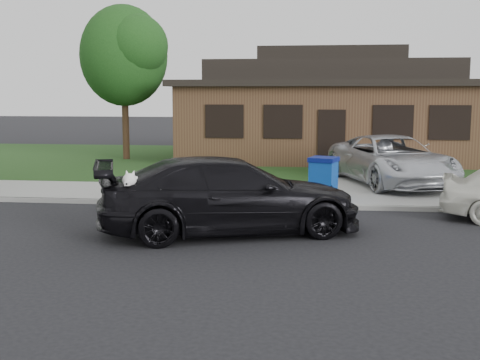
# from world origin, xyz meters

# --- Properties ---
(ground) EXTENTS (120.00, 120.00, 0.00)m
(ground) POSITION_xyz_m (0.00, 0.00, 0.00)
(ground) COLOR black
(ground) RESTS_ON ground
(sidewalk) EXTENTS (60.00, 3.00, 0.12)m
(sidewalk) POSITION_xyz_m (0.00, 5.00, 0.06)
(sidewalk) COLOR gray
(sidewalk) RESTS_ON ground
(curb) EXTENTS (60.00, 0.12, 0.12)m
(curb) POSITION_xyz_m (0.00, 3.50, 0.06)
(curb) COLOR gray
(curb) RESTS_ON ground
(lawn) EXTENTS (60.00, 13.00, 0.13)m
(lawn) POSITION_xyz_m (0.00, 13.00, 0.07)
(lawn) COLOR #193814
(lawn) RESTS_ON ground
(driveway) EXTENTS (4.50, 13.00, 0.14)m
(driveway) POSITION_xyz_m (6.00, 10.00, 0.07)
(driveway) COLOR gray
(driveway) RESTS_ON ground
(sedan) EXTENTS (5.86, 3.86, 1.58)m
(sedan) POSITION_xyz_m (1.66, 0.67, 0.79)
(sedan) COLOR black
(sedan) RESTS_ON ground
(minivan) EXTENTS (3.98, 5.80, 1.47)m
(minivan) POSITION_xyz_m (5.71, 7.08, 0.88)
(minivan) COLOR silver
(minivan) RESTS_ON driveway
(recycling_bin) EXTENTS (0.85, 0.85, 1.12)m
(recycling_bin) POSITION_xyz_m (3.63, 4.17, 0.69)
(recycling_bin) COLOR #0D3C97
(recycling_bin) RESTS_ON sidewalk
(house) EXTENTS (12.60, 8.60, 4.65)m
(house) POSITION_xyz_m (4.00, 15.00, 2.13)
(house) COLOR #422B1C
(house) RESTS_ON ground
(tree_0) EXTENTS (3.78, 3.60, 6.34)m
(tree_0) POSITION_xyz_m (-4.34, 12.88, 4.48)
(tree_0) COLOR #332114
(tree_0) RESTS_ON ground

